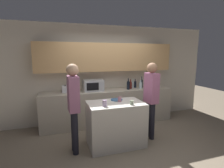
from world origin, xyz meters
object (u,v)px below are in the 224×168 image
Objects in this scene: bottle_1 at (130,85)px; bottle_4 at (141,85)px; bottle_3 at (135,84)px; cup_0 at (132,103)px; person_center at (151,94)px; toaster at (67,89)px; cup_2 at (105,103)px; bottle_5 at (142,83)px; microwave at (93,85)px; person_left at (74,101)px; bottle_0 at (128,85)px; plate_on_island at (117,100)px; bottle_2 at (133,84)px; potted_plant at (155,80)px; cup_1 at (120,99)px.

bottle_1 reaches higher than bottle_4.
bottle_3 reaches higher than cup_0.
toaster is at bearing 52.37° from person_center.
cup_2 is at bearing -129.60° from bottle_1.
bottle_5 is (0.11, 0.16, 0.03)m from bottle_4.
bottle_3 is 1.72m from cup_0.
bottle_3 is 1.26m from person_center.
bottle_1 is at bearing -150.88° from bottle_3.
person_center reaches higher than microwave.
person_left is (-1.90, -1.35, -0.00)m from bottle_3.
bottle_3 is (0.30, 0.19, -0.02)m from bottle_0.
bottle_0 is 0.18× the size of person_left.
cup_0 is at bearing -67.68° from plate_on_island.
bottle_1 is 1.77m from cup_2.
cup_2 is 1.16m from person_center.
microwave is at bearing -176.43° from bottle_3.
bottle_5 is (0.20, -0.01, 0.02)m from bottle_3.
cup_2 is at bearing 97.63° from person_center.
cup_2 is (-1.13, -1.36, -0.07)m from bottle_1.
person_center is at bearing -47.52° from microwave.
bottle_2 is (1.84, 0.03, 0.01)m from toaster.
bottle_0 reaches higher than toaster.
cup_0 is 0.68× the size of cup_2.
bottle_0 is at bearing 122.77° from person_left.
cup_2 is at bearing 174.26° from cup_0.
cup_2 is (-1.53, -1.46, -0.08)m from bottle_5.
microwave is at bearing 176.00° from bottle_4.
plate_on_island is (-0.96, -1.11, -0.11)m from bottle_3.
potted_plant is at bearing -7.20° from bottle_3.
cup_0 is at bearing -122.87° from bottle_4.
microwave is 1.59m from person_center.
bottle_4 is (0.39, 0.02, -0.02)m from bottle_0.
potted_plant reaches higher than bottle_5.
cup_1 is at bearing -142.93° from potted_plant.
bottle_3 is 0.15× the size of person_center.
bottle_4 is (0.29, -0.06, -0.01)m from bottle_1.
bottle_2 is 2.23m from person_left.
potted_plant is 1.27× the size of bottle_0.
cup_2 is (-1.94, -1.40, -0.16)m from potted_plant.
microwave is 1.40m from cup_2.
bottle_2 is at bearing 177.50° from potted_plant.
bottle_5 reaches higher than bottle_4.
person_center is at bearing -98.83° from bottle_3.
toaster is 0.95× the size of bottle_2.
cup_0 is (-0.49, -1.34, -0.10)m from bottle_0.
person_left reaches higher than potted_plant.
bottle_5 is 3.90× the size of cup_0.
bottle_0 is 0.13m from bottle_1.
cup_0 is at bearing -51.66° from toaster.
bottle_1 reaches higher than cup_0.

